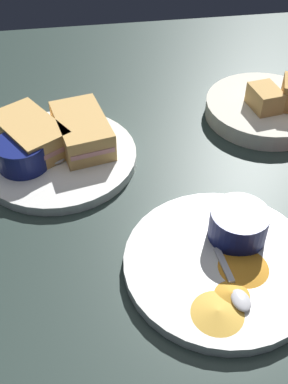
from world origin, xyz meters
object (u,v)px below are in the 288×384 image
Objects in this scene: plate_chips_companion at (220,264)px; ramekin_light_gravy at (239,224)px; plate_sandwich_main at (59,157)px; spoon_by_gravy_ramekin at (237,291)px; sandwich_half_far at (30,135)px; sandwich_half_near at (82,130)px; ramekin_dark_sauce at (22,153)px; spoon_by_dark_ramekin at (63,159)px; bread_basket_rear at (267,107)px.

ramekin_light_gravy is at bearing 140.19° from plate_chips_companion.
plate_sandwich_main is 2.52× the size of spoon_by_gravy_ramekin.
ramekin_light_gravy is (23.72, 27.19, -0.08)cm from sandwich_half_far.
sandwich_half_near is 36.45cm from spoon_by_gravy_ramekin.
spoon_by_gravy_ramekin reaches higher than plate_chips_companion.
ramekin_dark_sauce is at bearing -69.40° from plate_sandwich_main.
spoon_by_dark_ramekin is at bearing -130.89° from ramekin_light_gravy.
ramekin_light_gravy reaches higher than plate_chips_companion.
sandwich_half_near reaches higher than plate_chips_companion.
spoon_by_dark_ramekin is at bearing 20.75° from plate_sandwich_main.
sandwich_half_far reaches higher than spoon_by_dark_ramekin.
ramekin_dark_sauce is at bearing -132.41° from plate_chips_companion.
ramekin_light_gravy reaches higher than spoon_by_gravy_ramekin.
sandwich_half_far is at bearing -131.10° from ramekin_light_gravy.
ramekin_light_gravy is at bearing 49.11° from spoon_by_dark_ramekin.
plate_sandwich_main is at bearing -132.71° from ramekin_light_gravy.
plate_sandwich_main is 38.05cm from bread_basket_rear.
sandwich_half_near is (-2.35, 4.14, 3.20)cm from plate_sandwich_main.
plate_chips_companion is (27.45, 24.08, -3.20)cm from sandwich_half_far.
plate_sandwich_main is 1.66× the size of sandwich_half_far.
ramekin_light_gravy is (19.33, 28.36, 0.04)cm from ramekin_dark_sauce.
spoon_by_dark_ramekin is 0.47× the size of bread_basket_rear.
ramekin_light_gravy is (19.35, 22.34, 1.95)cm from spoon_by_dark_ramekin.
spoon_by_dark_ramekin is at bearing -145.15° from spoon_by_gravy_ramekin.
spoon_by_dark_ramekin is at bearing 90.20° from ramekin_dark_sauce.
ramekin_dark_sauce is (4.33, -9.41, -0.12)cm from sandwich_half_near.
sandwich_half_far is at bearing -90.40° from sandwich_half_near.
ramekin_dark_sauce is 6.32cm from spoon_by_dark_ramekin.
plate_sandwich_main is at bearing 110.60° from ramekin_dark_sauce.
sandwich_half_far is 36.66cm from plate_chips_companion.
ramekin_dark_sauce reaches higher than spoon_by_gravy_ramekin.
plate_chips_companion is 5.31cm from spoon_by_gravy_ramekin.
spoon_by_gravy_ramekin is (30.20, 20.41, 1.16)cm from plate_sandwich_main.
ramekin_light_gravy is at bearing 55.73° from ramekin_dark_sauce.
plate_sandwich_main is at bearing -145.96° from spoon_by_gravy_ramekin.
ramekin_light_gravy is 0.77× the size of spoon_by_gravy_ramekin.
sandwich_half_near is at bearing 89.60° from sandwich_half_far.
sandwich_half_far reaches higher than plate_chips_companion.
sandwich_half_near is 8.24cm from sandwich_half_far.
plate_chips_companion is at bearing 41.25° from sandwich_half_far.
sandwich_half_far is at bearing 165.07° from ramekin_dark_sauce.
spoon_by_gravy_ramekin is (8.89, -2.68, -1.95)cm from ramekin_light_gravy.
ramekin_light_gravy is (23.66, 18.95, -0.08)cm from sandwich_half_near.
sandwich_half_near is 33.61cm from bread_basket_rear.
plate_sandwich_main is 3.16× the size of ramekin_dark_sauce.
spoon_by_gravy_ramekin is (28.22, 25.68, -1.92)cm from ramekin_dark_sauce.
plate_sandwich_main is 5.74cm from sandwich_half_near.
ramekin_light_gravy is at bearing 48.90° from sandwich_half_far.
spoon_by_dark_ramekin is at bearing -140.21° from plate_chips_companion.
plate_sandwich_main is 1.18× the size of bread_basket_rear.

